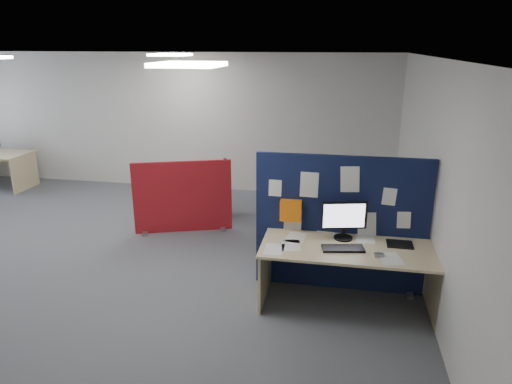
% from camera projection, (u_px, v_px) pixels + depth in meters
% --- Properties ---
extents(floor, '(9.00, 9.00, 0.00)m').
position_uv_depth(floor, '(83.00, 260.00, 6.32)').
color(floor, '#56595E').
rests_on(floor, ground).
extents(ceiling, '(9.00, 7.00, 0.02)m').
position_uv_depth(ceiling, '(56.00, 57.00, 5.48)').
color(ceiling, white).
rests_on(ceiling, wall_back).
extents(wall_back, '(9.00, 0.02, 2.70)m').
position_uv_depth(wall_back, '(168.00, 122.00, 9.17)').
color(wall_back, silver).
rests_on(wall_back, floor).
extents(wall_right, '(0.02, 7.00, 2.70)m').
position_uv_depth(wall_right, '(435.00, 184.00, 5.12)').
color(wall_right, silver).
rests_on(wall_right, floor).
extents(ceiling_lights, '(4.10, 4.10, 0.04)m').
position_uv_depth(ceiling_lights, '(109.00, 58.00, 6.06)').
color(ceiling_lights, white).
rests_on(ceiling_lights, ceiling).
extents(navy_divider, '(2.01, 0.30, 1.66)m').
position_uv_depth(navy_divider, '(339.00, 224.00, 5.37)').
color(navy_divider, '#10143D').
rests_on(navy_divider, floor).
extents(main_desk, '(1.92, 0.85, 0.73)m').
position_uv_depth(main_desk, '(348.00, 258.00, 5.10)').
color(main_desk, '#CEBA84').
rests_on(main_desk, floor).
extents(monitor_main, '(0.50, 0.21, 0.44)m').
position_uv_depth(monitor_main, '(344.00, 218.00, 5.14)').
color(monitor_main, black).
rests_on(monitor_main, main_desk).
extents(keyboard, '(0.48, 0.26, 0.02)m').
position_uv_depth(keyboard, '(343.00, 248.00, 4.94)').
color(keyboard, black).
rests_on(keyboard, main_desk).
extents(mouse, '(0.11, 0.07, 0.03)m').
position_uv_depth(mouse, '(379.00, 255.00, 4.78)').
color(mouse, gray).
rests_on(mouse, main_desk).
extents(paper_tray, '(0.28, 0.22, 0.01)m').
position_uv_depth(paper_tray, '(400.00, 244.00, 5.05)').
color(paper_tray, black).
rests_on(paper_tray, main_desk).
extents(red_divider, '(1.46, 0.54, 1.14)m').
position_uv_depth(red_divider, '(183.00, 198.00, 7.12)').
color(red_divider, maroon).
rests_on(red_divider, floor).
extents(office_chair, '(0.63, 0.62, 0.96)m').
position_uv_depth(office_chair, '(218.00, 185.00, 7.80)').
color(office_chair, black).
rests_on(office_chair, floor).
extents(desk_papers, '(1.47, 0.81, 0.00)m').
position_uv_depth(desk_papers, '(323.00, 245.00, 5.04)').
color(desk_papers, white).
rests_on(desk_papers, main_desk).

